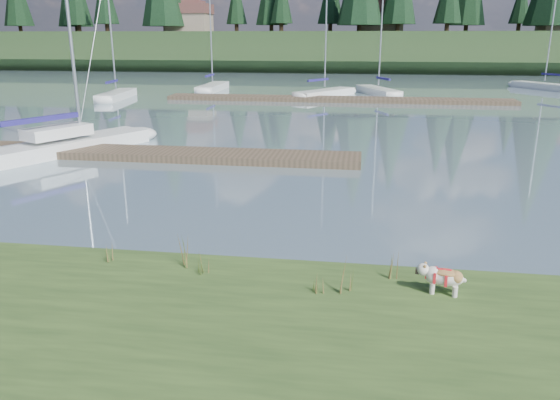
# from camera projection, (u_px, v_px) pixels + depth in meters

# --- Properties ---
(ground) EXTENTS (200.00, 200.00, 0.00)m
(ground) POSITION_uv_depth(u_px,v_px,m) (310.00, 101.00, 41.54)
(ground) COLOR gray
(ground) RESTS_ON ground
(bank) EXTENTS (60.00, 9.00, 0.35)m
(bank) POSITION_uv_depth(u_px,v_px,m) (56.00, 389.00, 7.42)
(bank) COLOR #375021
(bank) RESTS_ON ground
(ridge) EXTENTS (200.00, 20.00, 5.00)m
(ridge) POSITION_uv_depth(u_px,v_px,m) (338.00, 51.00, 81.51)
(ridge) COLOR #1E3218
(ridge) RESTS_ON ground
(bulldog) EXTENTS (0.87, 0.44, 0.51)m
(bulldog) POSITION_uv_depth(u_px,v_px,m) (443.00, 276.00, 9.71)
(bulldog) COLOR silver
(bulldog) RESTS_ON bank
(sailboat_main) EXTENTS (5.29, 8.30, 12.21)m
(sailboat_main) POSITION_uv_depth(u_px,v_px,m) (80.00, 141.00, 23.58)
(sailboat_main) COLOR white
(sailboat_main) RESTS_ON ground
(dock_near) EXTENTS (16.00, 2.00, 0.30)m
(dock_near) POSITION_uv_depth(u_px,v_px,m) (163.00, 154.00, 22.20)
(dock_near) COLOR #4C3D2C
(dock_near) RESTS_ON ground
(dock_far) EXTENTS (26.00, 2.20, 0.30)m
(dock_far) POSITION_uv_depth(u_px,v_px,m) (337.00, 99.00, 41.21)
(dock_far) COLOR #4C3D2C
(dock_far) RESTS_ON ground
(sailboat_bg_0) EXTENTS (2.25, 7.25, 10.44)m
(sailboat_bg_0) POSITION_uv_depth(u_px,v_px,m) (119.00, 94.00, 43.29)
(sailboat_bg_0) COLOR white
(sailboat_bg_0) RESTS_ON ground
(sailboat_bg_1) EXTENTS (1.63, 7.58, 11.32)m
(sailboat_bg_1) POSITION_uv_depth(u_px,v_px,m) (214.00, 86.00, 49.81)
(sailboat_bg_1) COLOR white
(sailboat_bg_1) RESTS_ON ground
(sailboat_bg_2) EXTENTS (5.18, 7.06, 11.21)m
(sailboat_bg_2) POSITION_uv_depth(u_px,v_px,m) (329.00, 92.00, 44.57)
(sailboat_bg_2) COLOR white
(sailboat_bg_2) RESTS_ON ground
(sailboat_bg_3) EXTENTS (4.07, 7.27, 10.77)m
(sailboat_bg_3) POSITION_uv_depth(u_px,v_px,m) (375.00, 90.00, 46.26)
(sailboat_bg_3) COLOR white
(sailboat_bg_3) RESTS_ON ground
(sailboat_bg_5) EXTENTS (5.13, 6.89, 10.47)m
(sailboat_bg_5) POSITION_uv_depth(u_px,v_px,m) (538.00, 85.00, 50.70)
(sailboat_bg_5) COLOR white
(sailboat_bg_5) RESTS_ON ground
(weed_0) EXTENTS (0.17, 0.14, 0.71)m
(weed_0) POSITION_uv_depth(u_px,v_px,m) (186.00, 252.00, 10.85)
(weed_0) COLOR #475B23
(weed_0) RESTS_ON bank
(weed_1) EXTENTS (0.17, 0.14, 0.50)m
(weed_1) POSITION_uv_depth(u_px,v_px,m) (203.00, 264.00, 10.52)
(weed_1) COLOR #475B23
(weed_1) RESTS_ON bank
(weed_2) EXTENTS (0.17, 0.14, 0.73)m
(weed_2) POSITION_uv_depth(u_px,v_px,m) (348.00, 276.00, 9.74)
(weed_2) COLOR #475B23
(weed_2) RESTS_ON bank
(weed_3) EXTENTS (0.17, 0.14, 0.45)m
(weed_3) POSITION_uv_depth(u_px,v_px,m) (109.00, 253.00, 11.11)
(weed_3) COLOR #475B23
(weed_3) RESTS_ON bank
(weed_4) EXTENTS (0.17, 0.14, 0.41)m
(weed_4) POSITION_uv_depth(u_px,v_px,m) (318.00, 284.00, 9.75)
(weed_4) COLOR #475B23
(weed_4) RESTS_ON bank
(weed_5) EXTENTS (0.17, 0.14, 0.57)m
(weed_5) POSITION_uv_depth(u_px,v_px,m) (393.00, 268.00, 10.28)
(weed_5) COLOR #475B23
(weed_5) RESTS_ON bank
(mud_lip) EXTENTS (60.00, 0.50, 0.14)m
(mud_lip) POSITION_uv_depth(u_px,v_px,m) (167.00, 266.00, 11.62)
(mud_lip) COLOR #33281C
(mud_lip) RESTS_ON ground
(house_0) EXTENTS (6.30, 5.30, 4.65)m
(house_0) POSITION_uv_depth(u_px,v_px,m) (189.00, 17.00, 80.43)
(house_0) COLOR gray
(house_0) RESTS_ON ridge
(house_1) EXTENTS (6.30, 5.30, 4.65)m
(house_1) POSITION_uv_depth(u_px,v_px,m) (381.00, 17.00, 77.37)
(house_1) COLOR gray
(house_1) RESTS_ON ridge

